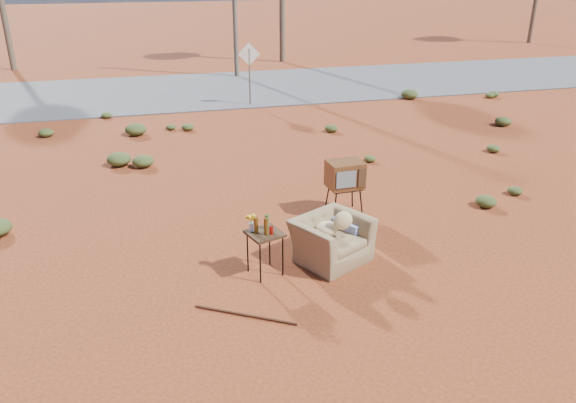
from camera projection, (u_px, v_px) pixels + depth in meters
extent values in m
plane|color=brown|center=(306.00, 278.00, 9.19)|extent=(140.00, 140.00, 0.00)
cube|color=#565659|center=(199.00, 90.00, 22.50)|extent=(140.00, 7.00, 0.04)
imported|color=olive|center=(331.00, 233.00, 9.54)|extent=(1.41, 1.23, 1.04)
ellipsoid|color=#D2BA80|center=(327.00, 228.00, 9.51)|extent=(0.38, 0.38, 0.22)
ellipsoid|color=#D2BA80|center=(343.00, 221.00, 9.32)|extent=(0.33, 0.17, 0.33)
cube|color=navy|center=(348.00, 232.00, 10.04)|extent=(0.80, 0.91, 0.61)
cube|color=black|center=(344.00, 188.00, 11.34)|extent=(0.64, 0.50, 0.03)
cylinder|color=black|center=(335.00, 206.00, 11.18)|extent=(0.03, 0.03, 0.56)
cylinder|color=black|center=(361.00, 203.00, 11.34)|extent=(0.03, 0.03, 0.56)
cylinder|color=black|center=(327.00, 198.00, 11.56)|extent=(0.03, 0.03, 0.56)
cylinder|color=black|center=(352.00, 195.00, 11.72)|extent=(0.03, 0.03, 0.56)
cube|color=brown|center=(345.00, 174.00, 11.23)|extent=(0.72, 0.57, 0.54)
cube|color=slate|center=(346.00, 180.00, 10.96)|extent=(0.41, 0.04, 0.34)
cube|color=#472D19|center=(362.00, 178.00, 11.05)|extent=(0.16, 0.03, 0.38)
cube|color=#3C2916|center=(265.00, 234.00, 9.03)|extent=(0.66, 0.66, 0.04)
cylinder|color=black|center=(260.00, 262.00, 8.91)|extent=(0.03, 0.03, 0.74)
cylinder|color=black|center=(283.00, 256.00, 9.12)|extent=(0.03, 0.03, 0.74)
cylinder|color=black|center=(248.00, 252.00, 9.24)|extent=(0.03, 0.03, 0.74)
cylinder|color=black|center=(270.00, 245.00, 9.44)|extent=(0.03, 0.03, 0.74)
cylinder|color=#4D300C|center=(256.00, 225.00, 8.95)|extent=(0.07, 0.07, 0.27)
cylinder|color=#4D300C|center=(266.00, 226.00, 8.89)|extent=(0.07, 0.07, 0.29)
cylinder|color=#2C5625|center=(267.00, 221.00, 9.11)|extent=(0.06, 0.06, 0.25)
cylinder|color=#B3170E|center=(271.00, 230.00, 8.95)|extent=(0.07, 0.07, 0.14)
cylinder|color=silver|center=(251.00, 227.00, 9.04)|extent=(0.08, 0.08, 0.15)
ellipsoid|color=gold|center=(251.00, 218.00, 8.98)|extent=(0.17, 0.17, 0.13)
cylinder|color=#4C2314|center=(245.00, 315.00, 8.19)|extent=(1.37, 0.87, 0.04)
cylinder|color=brown|center=(250.00, 77.00, 19.81)|extent=(0.06, 0.06, 2.00)
cube|color=silver|center=(249.00, 54.00, 19.49)|extent=(0.78, 0.04, 0.78)
cylinder|color=brown|center=(2.00, 3.00, 25.65)|extent=(0.28, 0.28, 6.00)
ellipsoid|color=#3E4A20|center=(486.00, 201.00, 11.81)|extent=(0.44, 0.44, 0.24)
ellipsoid|color=#3E4A20|center=(119.00, 159.00, 14.19)|extent=(0.60, 0.60, 0.33)
ellipsoid|color=#3E4A20|center=(493.00, 149.00, 15.21)|extent=(0.36, 0.36, 0.20)
ellipsoid|color=#3E4A20|center=(331.00, 128.00, 17.01)|extent=(0.40, 0.40, 0.22)
ellipsoid|color=#3E4A20|center=(171.00, 127.00, 17.24)|extent=(0.30, 0.30, 0.17)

